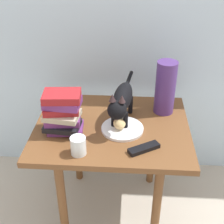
{
  "coord_description": "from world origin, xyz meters",
  "views": [
    {
      "loc": [
        0.09,
        -1.3,
        1.48
      ],
      "look_at": [
        0.0,
        0.0,
        0.67
      ],
      "focal_mm": 49.67,
      "sensor_mm": 36.0,
      "label": 1
    }
  ],
  "objects_px": {
    "green_vase": "(165,88)",
    "tv_remote": "(144,148)",
    "candle_jar": "(78,147)",
    "plate": "(122,129)",
    "book_stack": "(63,112)",
    "cat": "(122,100)",
    "side_table": "(112,139)",
    "bread_roll": "(119,123)"
  },
  "relations": [
    {
      "from": "bread_roll",
      "to": "green_vase",
      "type": "bearing_deg",
      "value": 40.0
    },
    {
      "from": "green_vase",
      "to": "cat",
      "type": "bearing_deg",
      "value": -150.21
    },
    {
      "from": "bread_roll",
      "to": "candle_jar",
      "type": "bearing_deg",
      "value": -131.59
    },
    {
      "from": "bread_roll",
      "to": "tv_remote",
      "type": "xyz_separation_m",
      "value": [
        0.12,
        -0.15,
        -0.03
      ]
    },
    {
      "from": "bread_roll",
      "to": "candle_jar",
      "type": "relative_size",
      "value": 0.94
    },
    {
      "from": "bread_roll",
      "to": "cat",
      "type": "distance_m",
      "value": 0.11
    },
    {
      "from": "book_stack",
      "to": "green_vase",
      "type": "height_order",
      "value": "green_vase"
    },
    {
      "from": "candle_jar",
      "to": "book_stack",
      "type": "bearing_deg",
      "value": 120.28
    },
    {
      "from": "side_table",
      "to": "bread_roll",
      "type": "relative_size",
      "value": 9.73
    },
    {
      "from": "tv_remote",
      "to": "cat",
      "type": "bearing_deg",
      "value": 86.11
    },
    {
      "from": "bread_roll",
      "to": "plate",
      "type": "bearing_deg",
      "value": 3.92
    },
    {
      "from": "bread_roll",
      "to": "candle_jar",
      "type": "distance_m",
      "value": 0.26
    },
    {
      "from": "plate",
      "to": "cat",
      "type": "bearing_deg",
      "value": 96.73
    },
    {
      "from": "side_table",
      "to": "book_stack",
      "type": "xyz_separation_m",
      "value": [
        -0.23,
        -0.06,
        0.19
      ]
    },
    {
      "from": "plate",
      "to": "side_table",
      "type": "bearing_deg",
      "value": 146.97
    },
    {
      "from": "plate",
      "to": "cat",
      "type": "height_order",
      "value": "cat"
    },
    {
      "from": "candle_jar",
      "to": "tv_remote",
      "type": "distance_m",
      "value": 0.29
    },
    {
      "from": "candle_jar",
      "to": "tv_remote",
      "type": "xyz_separation_m",
      "value": [
        0.29,
        0.04,
        -0.03
      ]
    },
    {
      "from": "candle_jar",
      "to": "plate",
      "type": "bearing_deg",
      "value": 46.19
    },
    {
      "from": "plate",
      "to": "tv_remote",
      "type": "bearing_deg",
      "value": -56.19
    },
    {
      "from": "bread_roll",
      "to": "cat",
      "type": "bearing_deg",
      "value": 83.61
    },
    {
      "from": "bread_roll",
      "to": "green_vase",
      "type": "xyz_separation_m",
      "value": [
        0.23,
        0.19,
        0.1
      ]
    },
    {
      "from": "plate",
      "to": "bread_roll",
      "type": "distance_m",
      "value": 0.04
    },
    {
      "from": "plate",
      "to": "candle_jar",
      "type": "xyz_separation_m",
      "value": [
        -0.19,
        -0.2,
        0.03
      ]
    },
    {
      "from": "green_vase",
      "to": "candle_jar",
      "type": "bearing_deg",
      "value": -136.1
    },
    {
      "from": "cat",
      "to": "green_vase",
      "type": "distance_m",
      "value": 0.26
    },
    {
      "from": "candle_jar",
      "to": "tv_remote",
      "type": "relative_size",
      "value": 0.57
    },
    {
      "from": "book_stack",
      "to": "candle_jar",
      "type": "relative_size",
      "value": 2.5
    },
    {
      "from": "green_vase",
      "to": "tv_remote",
      "type": "height_order",
      "value": "green_vase"
    },
    {
      "from": "bread_roll",
      "to": "green_vase",
      "type": "relative_size",
      "value": 0.28
    },
    {
      "from": "bread_roll",
      "to": "book_stack",
      "type": "distance_m",
      "value": 0.28
    },
    {
      "from": "cat",
      "to": "green_vase",
      "type": "xyz_separation_m",
      "value": [
        0.22,
        0.13,
        0.01
      ]
    },
    {
      "from": "plate",
      "to": "tv_remote",
      "type": "xyz_separation_m",
      "value": [
        0.1,
        -0.15,
        0.0
      ]
    },
    {
      "from": "tv_remote",
      "to": "green_vase",
      "type": "bearing_deg",
      "value": 41.32
    },
    {
      "from": "candle_jar",
      "to": "side_table",
      "type": "bearing_deg",
      "value": 59.88
    },
    {
      "from": "cat",
      "to": "candle_jar",
      "type": "xyz_separation_m",
      "value": [
        -0.18,
        -0.26,
        -0.09
      ]
    },
    {
      "from": "green_vase",
      "to": "tv_remote",
      "type": "bearing_deg",
      "value": -107.91
    },
    {
      "from": "green_vase",
      "to": "tv_remote",
      "type": "distance_m",
      "value": 0.39
    },
    {
      "from": "plate",
      "to": "green_vase",
      "type": "height_order",
      "value": "green_vase"
    },
    {
      "from": "book_stack",
      "to": "green_vase",
      "type": "xyz_separation_m",
      "value": [
        0.5,
        0.22,
        0.04
      ]
    },
    {
      "from": "side_table",
      "to": "bread_roll",
      "type": "bearing_deg",
      "value": -42.8
    },
    {
      "from": "green_vase",
      "to": "tv_remote",
      "type": "xyz_separation_m",
      "value": [
        -0.11,
        -0.35,
        -0.13
      ]
    }
  ]
}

